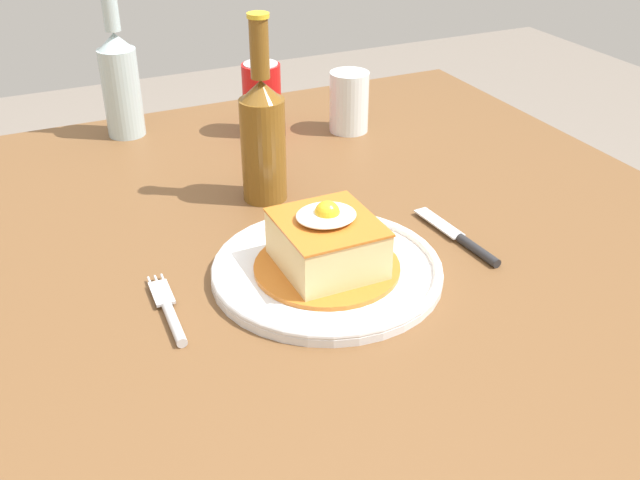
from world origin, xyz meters
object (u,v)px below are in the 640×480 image
fork (170,313)px  beer_bottle_clear (120,79)px  beer_bottle_amber (263,134)px  knife (466,242)px  soda_can (262,99)px  drinking_glass (349,106)px  main_plate (327,270)px

fork → beer_bottle_clear: beer_bottle_clear is taller
fork → beer_bottle_amber: (0.20, 0.23, 0.09)m
knife → soda_can: size_ratio=1.34×
drinking_glass → fork: bearing=-136.3°
fork → knife: 0.39m
soda_can → drinking_glass: bearing=-20.9°
main_plate → beer_bottle_clear: (-0.12, 0.56, 0.09)m
beer_bottle_amber → soda_can: bearing=69.6°
main_plate → drinking_glass: size_ratio=2.68×
beer_bottle_amber → fork: bearing=-131.4°
fork → knife: bearing=-1.3°
main_plate → soda_can: size_ratio=2.27×
drinking_glass → beer_bottle_amber: bearing=-141.5°
beer_bottle_amber → main_plate: bearing=-92.1°
drinking_glass → main_plate: bearing=-120.0°
main_plate → beer_bottle_amber: bearing=87.9°
main_plate → beer_bottle_amber: (0.01, 0.23, 0.09)m
beer_bottle_clear → drinking_glass: size_ratio=2.53×
knife → beer_bottle_amber: beer_bottle_amber is taller
soda_can → beer_bottle_amber: 0.25m
soda_can → drinking_glass: (0.14, -0.05, -0.02)m
beer_bottle_clear → drinking_glass: (0.36, -0.15, -0.05)m
fork → beer_bottle_amber: 0.32m
fork → beer_bottle_amber: beer_bottle_amber is taller
knife → soda_can: 0.49m
beer_bottle_clear → knife: bearing=-60.9°
beer_bottle_clear → main_plate: bearing=-77.6°
fork → knife: same height
main_plate → soda_can: 0.48m
fork → drinking_glass: bearing=43.7°
soda_can → beer_bottle_clear: bearing=156.9°
main_plate → drinking_glass: 0.47m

